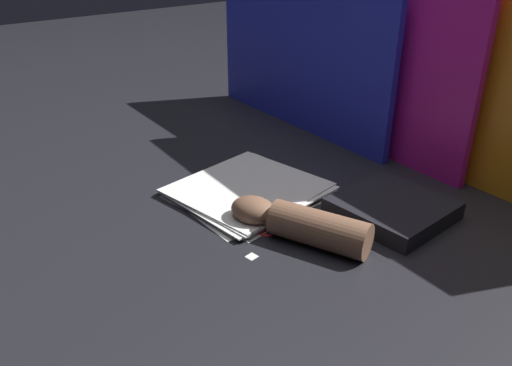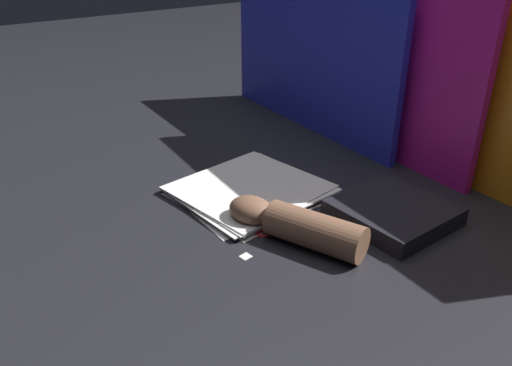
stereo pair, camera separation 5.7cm
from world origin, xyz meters
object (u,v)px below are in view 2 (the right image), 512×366
Objects in this scene: paper_stack at (250,190)px; scissors at (262,223)px; hand_forearm at (296,225)px; book_closed at (393,212)px.

scissors is at bearing -29.50° from paper_stack.
book_closed is at bearing 70.12° from hand_forearm.
hand_forearm is at bearing -109.88° from book_closed.
book_closed is 1.50× the size of scissors.
book_closed is 0.74× the size of hand_forearm.
hand_forearm is (0.09, 0.01, 0.03)m from scissors.
paper_stack is 0.33m from book_closed.
book_closed is 0.22m from hand_forearm.
book_closed reaches higher than scissors.
paper_stack is at bearing 164.80° from hand_forearm.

